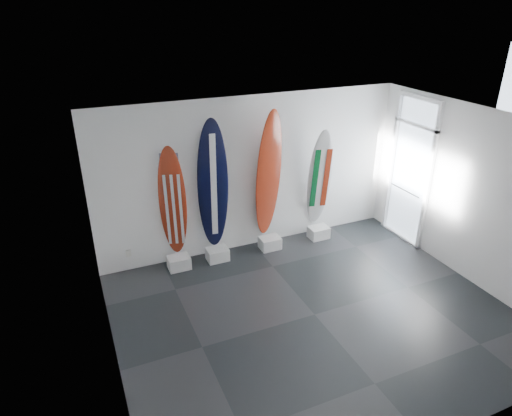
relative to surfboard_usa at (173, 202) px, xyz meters
name	(u,v)px	position (x,y,z in m)	size (l,w,h in m)	color
floor	(315,315)	(1.61, -2.28, -1.30)	(6.00, 6.00, 0.00)	black
ceiling	(327,128)	(1.61, -2.28, 1.70)	(6.00, 6.00, 0.00)	white
wall_back	(252,174)	(1.61, 0.22, 0.20)	(6.00, 6.00, 0.00)	white
wall_front	(452,339)	(1.61, -4.78, 0.20)	(6.00, 6.00, 0.00)	white
wall_left	(104,277)	(-1.39, -2.28, 0.20)	(5.00, 5.00, 0.00)	white
wall_right	(475,197)	(4.61, -2.28, 0.20)	(5.00, 5.00, 0.00)	white
display_block_usa	(179,263)	(0.00, -0.10, -1.18)	(0.40, 0.30, 0.24)	silver
surfboard_usa	(173,202)	(0.00, 0.00, 0.00)	(0.48, 0.08, 2.12)	maroon
display_block_navy	(217,254)	(0.75, -0.10, -1.18)	(0.40, 0.30, 0.24)	silver
surfboard_navy	(213,186)	(0.75, 0.00, 0.19)	(0.56, 0.08, 2.50)	black
display_block_swiss	(270,243)	(1.85, -0.10, -1.18)	(0.40, 0.30, 0.24)	silver
surfboard_swiss	(269,175)	(1.85, 0.00, 0.22)	(0.58, 0.08, 2.57)	maroon
display_block_italy	(319,232)	(2.97, -0.10, -1.18)	(0.40, 0.30, 0.24)	silver
surfboard_italy	(319,178)	(2.97, 0.00, -0.01)	(0.48, 0.08, 2.12)	silver
wall_outlet	(129,253)	(-0.84, 0.20, -0.95)	(0.09, 0.02, 0.13)	silver
glass_door	(410,172)	(4.58, -0.73, 0.13)	(0.12, 1.16, 2.85)	white
balcony	(452,204)	(5.91, -0.73, -0.80)	(2.80, 2.20, 1.20)	slate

